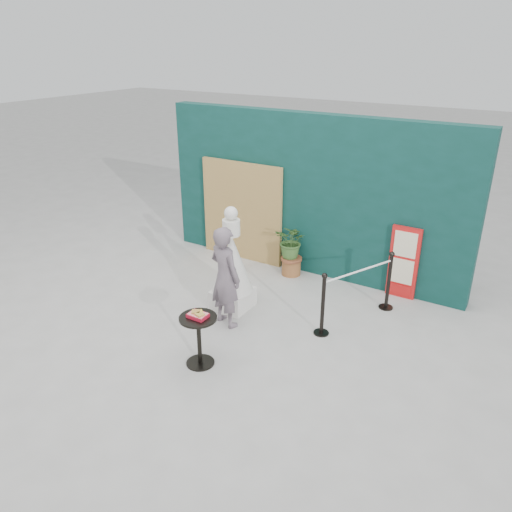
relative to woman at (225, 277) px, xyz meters
name	(u,v)px	position (x,y,z in m)	size (l,w,h in m)	color
ground	(214,345)	(0.20, -0.62, -0.82)	(60.00, 60.00, 0.00)	#ADAAA5
back_wall	(311,196)	(0.20, 2.53, 0.68)	(6.00, 0.30, 3.00)	#0A302A
bamboo_fence	(242,212)	(-1.20, 2.32, 0.18)	(1.80, 0.08, 2.00)	tan
woman	(225,277)	(0.00, 0.00, 0.00)	(0.60, 0.39, 1.64)	#685961
menu_board	(403,263)	(2.10, 2.34, -0.17)	(0.50, 0.07, 1.30)	red
statue	(232,268)	(-0.20, 0.49, -0.09)	(0.70, 0.70, 1.78)	silver
cafe_table	(199,333)	(0.30, -1.08, -0.32)	(0.52, 0.52, 0.75)	black
food_basket	(198,315)	(0.31, -1.08, -0.03)	(0.26, 0.19, 0.11)	#B21329
planter	(292,246)	(0.05, 2.13, -0.23)	(0.60, 0.52, 1.02)	brown
stanchion_barrier	(357,293)	(1.73, 1.16, -0.33)	(0.84, 1.54, 1.03)	black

